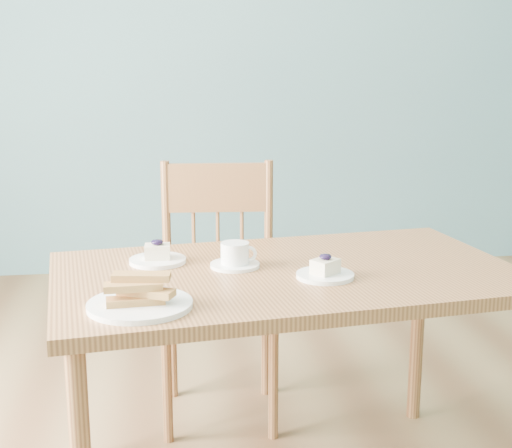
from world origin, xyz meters
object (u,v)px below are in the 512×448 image
(dining_chair, at_px, (219,290))
(coffee_cup, at_px, (235,257))
(cheesecake_plate_near, at_px, (325,272))
(cheesecake_plate_far, at_px, (158,257))
(biscotti_plate, at_px, (140,298))
(dining_table, at_px, (287,293))

(dining_chair, xyz_separation_m, coffee_cup, (0.01, -0.46, 0.25))
(dining_chair, distance_m, cheesecake_plate_near, 0.68)
(cheesecake_plate_far, bearing_deg, biscotti_plate, -96.48)
(biscotti_plate, bearing_deg, dining_chair, 72.10)
(dining_table, relative_size, cheesecake_plate_near, 8.75)
(dining_chair, bearing_deg, dining_table, -70.10)
(dining_table, relative_size, cheesecake_plate_far, 8.33)
(coffee_cup, bearing_deg, biscotti_plate, -113.38)
(cheesecake_plate_near, bearing_deg, coffee_cup, 149.01)
(dining_table, height_order, coffee_cup, coffee_cup)
(cheesecake_plate_near, bearing_deg, biscotti_plate, -160.37)
(cheesecake_plate_near, relative_size, cheesecake_plate_far, 0.95)
(coffee_cup, distance_m, biscotti_plate, 0.39)
(dining_chair, height_order, coffee_cup, dining_chair)
(biscotti_plate, bearing_deg, coffee_cup, 49.93)
(dining_table, bearing_deg, cheesecake_plate_near, -51.81)
(cheesecake_plate_near, distance_m, cheesecake_plate_far, 0.48)
(cheesecake_plate_near, distance_m, biscotti_plate, 0.50)
(cheesecake_plate_far, bearing_deg, dining_chair, 62.37)
(coffee_cup, bearing_deg, cheesecake_plate_far, 177.87)
(dining_chair, height_order, biscotti_plate, dining_chair)
(dining_table, distance_m, cheesecake_plate_near, 0.15)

